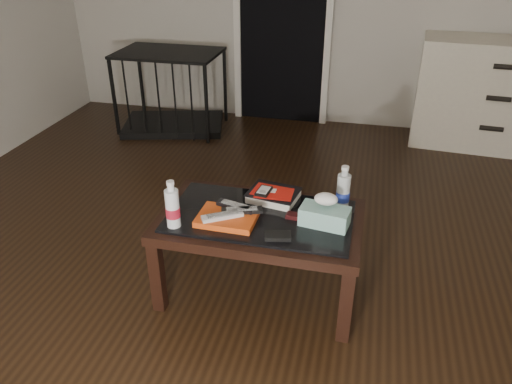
{
  "coord_description": "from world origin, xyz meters",
  "views": [
    {
      "loc": [
        0.44,
        -2.14,
        1.75
      ],
      "look_at": [
        -0.06,
        -0.03,
        0.55
      ],
      "focal_mm": 35.0,
      "sensor_mm": 36.0,
      "label": 1
    }
  ],
  "objects_px": {
    "textbook": "(274,195)",
    "water_bottle_right": "(343,188)",
    "coffee_table": "(260,226)",
    "dresser": "(491,95)",
    "water_bottle_left": "(172,204)",
    "tissue_box": "(325,216)",
    "pet_crate": "(172,104)"
  },
  "relations": [
    {
      "from": "tissue_box",
      "to": "coffee_table",
      "type": "bearing_deg",
      "value": -173.62
    },
    {
      "from": "dresser",
      "to": "water_bottle_right",
      "type": "bearing_deg",
      "value": -111.62
    },
    {
      "from": "pet_crate",
      "to": "water_bottle_left",
      "type": "xyz_separation_m",
      "value": [
        0.94,
        -2.29,
        0.35
      ]
    },
    {
      "from": "coffee_table",
      "to": "water_bottle_left",
      "type": "distance_m",
      "value": 0.46
    },
    {
      "from": "dresser",
      "to": "textbook",
      "type": "relative_size",
      "value": 4.94
    },
    {
      "from": "coffee_table",
      "to": "tissue_box",
      "type": "bearing_deg",
      "value": -2.17
    },
    {
      "from": "coffee_table",
      "to": "dresser",
      "type": "distance_m",
      "value": 2.74
    },
    {
      "from": "textbook",
      "to": "water_bottle_right",
      "type": "distance_m",
      "value": 0.37
    },
    {
      "from": "water_bottle_left",
      "to": "tissue_box",
      "type": "height_order",
      "value": "water_bottle_left"
    },
    {
      "from": "coffee_table",
      "to": "textbook",
      "type": "xyz_separation_m",
      "value": [
        0.03,
        0.17,
        0.09
      ]
    },
    {
      "from": "coffee_table",
      "to": "textbook",
      "type": "height_order",
      "value": "textbook"
    },
    {
      "from": "textbook",
      "to": "tissue_box",
      "type": "height_order",
      "value": "tissue_box"
    },
    {
      "from": "water_bottle_right",
      "to": "textbook",
      "type": "bearing_deg",
      "value": 176.76
    },
    {
      "from": "water_bottle_left",
      "to": "textbook",
      "type": "bearing_deg",
      "value": 41.13
    },
    {
      "from": "water_bottle_right",
      "to": "pet_crate",
      "type": "bearing_deg",
      "value": 131.09
    },
    {
      "from": "coffee_table",
      "to": "dresser",
      "type": "height_order",
      "value": "dresser"
    },
    {
      "from": "water_bottle_right",
      "to": "tissue_box",
      "type": "distance_m",
      "value": 0.19
    },
    {
      "from": "dresser",
      "to": "textbook",
      "type": "bearing_deg",
      "value": -118.88
    },
    {
      "from": "coffee_table",
      "to": "tissue_box",
      "type": "distance_m",
      "value": 0.33
    },
    {
      "from": "dresser",
      "to": "pet_crate",
      "type": "relative_size",
      "value": 1.21
    },
    {
      "from": "textbook",
      "to": "water_bottle_right",
      "type": "relative_size",
      "value": 1.05
    },
    {
      "from": "water_bottle_left",
      "to": "coffee_table",
      "type": "bearing_deg",
      "value": 26.21
    },
    {
      "from": "textbook",
      "to": "water_bottle_right",
      "type": "bearing_deg",
      "value": 6.16
    },
    {
      "from": "pet_crate",
      "to": "water_bottle_right",
      "type": "distance_m",
      "value": 2.61
    },
    {
      "from": "pet_crate",
      "to": "tissue_box",
      "type": "relative_size",
      "value": 4.44
    },
    {
      "from": "water_bottle_left",
      "to": "tissue_box",
      "type": "distance_m",
      "value": 0.72
    },
    {
      "from": "dresser",
      "to": "tissue_box",
      "type": "height_order",
      "value": "dresser"
    },
    {
      "from": "textbook",
      "to": "dresser",
      "type": "bearing_deg",
      "value": 66.13
    },
    {
      "from": "textbook",
      "to": "tissue_box",
      "type": "relative_size",
      "value": 1.09
    },
    {
      "from": "coffee_table",
      "to": "water_bottle_left",
      "type": "xyz_separation_m",
      "value": [
        -0.38,
        -0.19,
        0.18
      ]
    },
    {
      "from": "textbook",
      "to": "water_bottle_left",
      "type": "relative_size",
      "value": 1.05
    },
    {
      "from": "dresser",
      "to": "water_bottle_right",
      "type": "height_order",
      "value": "dresser"
    }
  ]
}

